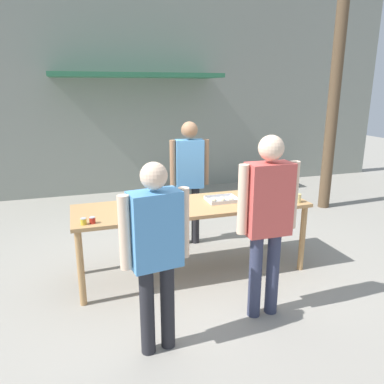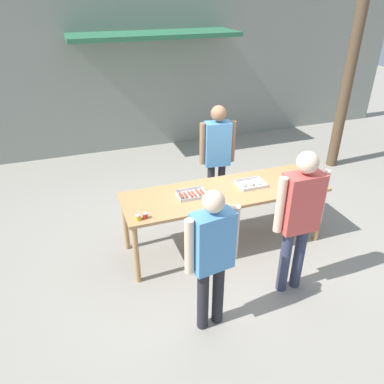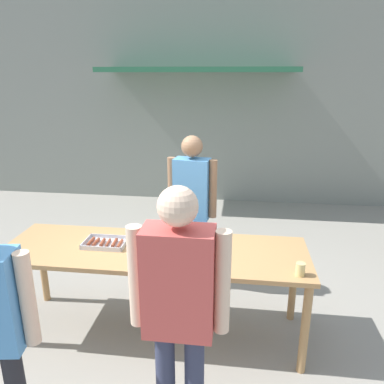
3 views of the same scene
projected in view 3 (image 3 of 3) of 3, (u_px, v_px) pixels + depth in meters
ground_plane at (157, 330)px, 3.58m from camera, size 24.00×24.00×0.00m
building_facade_back at (201, 78)px, 6.66m from camera, size 12.00×1.11×4.50m
serving_table at (154, 257)px, 3.35m from camera, size 2.72×0.83×0.86m
food_tray_sausages at (105, 243)px, 3.40m from camera, size 0.38×0.26×0.04m
food_tray_buns at (197, 248)px, 3.29m from camera, size 0.37×0.29×0.06m
condiment_jar_mustard at (4, 253)px, 3.17m from camera, size 0.06×0.06×0.07m
condiment_jar_ketchup at (14, 253)px, 3.17m from camera, size 0.06×0.06×0.07m
beer_cup at (300, 269)px, 2.88m from camera, size 0.07×0.07×0.10m
person_server_behind_table at (192, 199)px, 4.04m from camera, size 0.54×0.25×1.74m
person_customer_with_cup at (179, 301)px, 2.22m from camera, size 0.60×0.23×1.78m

